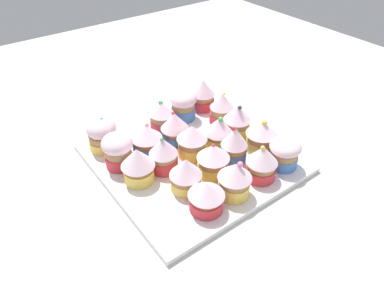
{
  "coord_description": "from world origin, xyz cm",
  "views": [
    {
      "loc": [
        -46.95,
        34.87,
        48.56
      ],
      "look_at": [
        0.0,
        0.0,
        4.2
      ],
      "focal_mm": 33.61,
      "sensor_mm": 36.0,
      "label": 1
    }
  ],
  "objects_px": {
    "cupcake_6": "(234,145)",
    "cupcake_17": "(147,139)",
    "cupcake_4": "(203,94)",
    "cupcake_5": "(262,162)",
    "cupcake_19": "(118,150)",
    "cupcake_14": "(206,195)",
    "cupcake_10": "(215,158)",
    "cupcake_16": "(163,154)",
    "cupcake_11": "(192,141)",
    "baking_tray": "(192,158)",
    "cupcake_8": "(183,104)",
    "cupcake_15": "(186,174)",
    "cupcake_20": "(102,134)",
    "cupcake_12": "(173,128)",
    "cupcake_9": "(235,179)",
    "cupcake_1": "(261,135)",
    "cupcake_0": "(284,152)",
    "cupcake_7": "(218,132)",
    "cupcake_3": "(222,108)",
    "cupcake_2": "(238,121)",
    "cupcake_13": "(162,115)",
    "napkin": "(164,94)",
    "cupcake_18": "(138,164)"
  },
  "relations": [
    {
      "from": "cupcake_19",
      "to": "cupcake_18",
      "type": "bearing_deg",
      "value": -171.16
    },
    {
      "from": "cupcake_17",
      "to": "cupcake_7",
      "type": "bearing_deg",
      "value": -118.61
    },
    {
      "from": "cupcake_10",
      "to": "baking_tray",
      "type": "bearing_deg",
      "value": 3.33
    },
    {
      "from": "cupcake_1",
      "to": "cupcake_6",
      "type": "xyz_separation_m",
      "value": [
        0.01,
        0.07,
        0.0
      ]
    },
    {
      "from": "cupcake_5",
      "to": "cupcake_9",
      "type": "bearing_deg",
      "value": 93.33
    },
    {
      "from": "cupcake_13",
      "to": "cupcake_15",
      "type": "height_order",
      "value": "same"
    },
    {
      "from": "cupcake_13",
      "to": "cupcake_2",
      "type": "bearing_deg",
      "value": -137.65
    },
    {
      "from": "cupcake_20",
      "to": "cupcake_3",
      "type": "bearing_deg",
      "value": -105.55
    },
    {
      "from": "baking_tray",
      "to": "cupcake_4",
      "type": "xyz_separation_m",
      "value": [
        0.14,
        -0.13,
        0.05
      ]
    },
    {
      "from": "cupcake_10",
      "to": "cupcake_9",
      "type": "bearing_deg",
      "value": 171.22
    },
    {
      "from": "cupcake_5",
      "to": "cupcake_13",
      "type": "height_order",
      "value": "cupcake_5"
    },
    {
      "from": "cupcake_9",
      "to": "cupcake_19",
      "type": "bearing_deg",
      "value": 33.05
    },
    {
      "from": "cupcake_11",
      "to": "cupcake_19",
      "type": "distance_m",
      "value": 0.15
    },
    {
      "from": "cupcake_11",
      "to": "cupcake_4",
      "type": "bearing_deg",
      "value": -44.73
    },
    {
      "from": "cupcake_1",
      "to": "cupcake_4",
      "type": "height_order",
      "value": "cupcake_4"
    },
    {
      "from": "cupcake_19",
      "to": "cupcake_14",
      "type": "bearing_deg",
      "value": -161.26
    },
    {
      "from": "cupcake_6",
      "to": "cupcake_17",
      "type": "bearing_deg",
      "value": 43.84
    },
    {
      "from": "cupcake_4",
      "to": "cupcake_5",
      "type": "bearing_deg",
      "value": 165.63
    },
    {
      "from": "cupcake_13",
      "to": "cupcake_15",
      "type": "relative_size",
      "value": 0.99
    },
    {
      "from": "cupcake_15",
      "to": "cupcake_20",
      "type": "height_order",
      "value": "cupcake_20"
    },
    {
      "from": "cupcake_5",
      "to": "cupcake_12",
      "type": "height_order",
      "value": "cupcake_5"
    },
    {
      "from": "baking_tray",
      "to": "cupcake_11",
      "type": "height_order",
      "value": "cupcake_11"
    },
    {
      "from": "cupcake_10",
      "to": "cupcake_20",
      "type": "relative_size",
      "value": 0.95
    },
    {
      "from": "cupcake_2",
      "to": "cupcake_6",
      "type": "relative_size",
      "value": 0.97
    },
    {
      "from": "cupcake_13",
      "to": "cupcake_16",
      "type": "relative_size",
      "value": 0.91
    },
    {
      "from": "cupcake_17",
      "to": "cupcake_12",
      "type": "bearing_deg",
      "value": -94.84
    },
    {
      "from": "baking_tray",
      "to": "napkin",
      "type": "relative_size",
      "value": 2.62
    },
    {
      "from": "cupcake_0",
      "to": "cupcake_20",
      "type": "xyz_separation_m",
      "value": [
        0.27,
        0.26,
        0.0
      ]
    },
    {
      "from": "cupcake_2",
      "to": "cupcake_8",
      "type": "xyz_separation_m",
      "value": [
        0.13,
        0.05,
        -0.0
      ]
    },
    {
      "from": "cupcake_9",
      "to": "cupcake_18",
      "type": "distance_m",
      "value": 0.18
    },
    {
      "from": "cupcake_15",
      "to": "cupcake_9",
      "type": "bearing_deg",
      "value": -136.54
    },
    {
      "from": "cupcake_0",
      "to": "cupcake_3",
      "type": "relative_size",
      "value": 0.83
    },
    {
      "from": "cupcake_0",
      "to": "cupcake_18",
      "type": "height_order",
      "value": "cupcake_18"
    },
    {
      "from": "cupcake_1",
      "to": "cupcake_4",
      "type": "xyz_separation_m",
      "value": [
        0.21,
        -0.01,
        0.0
      ]
    },
    {
      "from": "cupcake_4",
      "to": "cupcake_9",
      "type": "height_order",
      "value": "cupcake_4"
    },
    {
      "from": "baking_tray",
      "to": "cupcake_14",
      "type": "relative_size",
      "value": 5.7
    },
    {
      "from": "cupcake_9",
      "to": "cupcake_20",
      "type": "relative_size",
      "value": 1.02
    },
    {
      "from": "cupcake_8",
      "to": "cupcake_15",
      "type": "xyz_separation_m",
      "value": [
        -0.2,
        0.14,
        -0.0
      ]
    },
    {
      "from": "cupcake_10",
      "to": "cupcake_16",
      "type": "height_order",
      "value": "cupcake_16"
    },
    {
      "from": "cupcake_0",
      "to": "cupcake_5",
      "type": "relative_size",
      "value": 0.84
    },
    {
      "from": "cupcake_0",
      "to": "cupcake_8",
      "type": "bearing_deg",
      "value": 12.43
    },
    {
      "from": "cupcake_3",
      "to": "cupcake_10",
      "type": "relative_size",
      "value": 1.1
    },
    {
      "from": "cupcake_0",
      "to": "cupcake_9",
      "type": "relative_size",
      "value": 0.84
    },
    {
      "from": "cupcake_6",
      "to": "cupcake_20",
      "type": "distance_m",
      "value": 0.28
    },
    {
      "from": "cupcake_5",
      "to": "cupcake_14",
      "type": "xyz_separation_m",
      "value": [
        -0.0,
        0.13,
        -0.01
      ]
    },
    {
      "from": "cupcake_12",
      "to": "cupcake_18",
      "type": "relative_size",
      "value": 1.0
    },
    {
      "from": "cupcake_11",
      "to": "cupcake_20",
      "type": "distance_m",
      "value": 0.19
    },
    {
      "from": "cupcake_11",
      "to": "cupcake_13",
      "type": "height_order",
      "value": "cupcake_11"
    },
    {
      "from": "cupcake_12",
      "to": "baking_tray",
      "type": "bearing_deg",
      "value": -176.83
    },
    {
      "from": "cupcake_8",
      "to": "napkin",
      "type": "relative_size",
      "value": 0.51
    }
  ]
}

